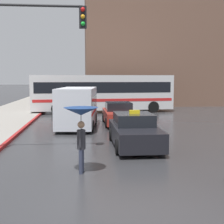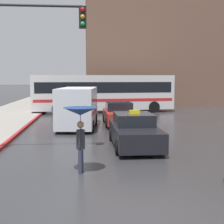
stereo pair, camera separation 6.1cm
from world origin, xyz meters
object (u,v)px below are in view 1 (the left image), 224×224
sedan_red (119,114)px  pedestrian_with_umbrella (81,119)px  ambulance_van (78,106)px  taxi (134,131)px  traffic_light (21,46)px  monument_cross (94,9)px  city_bus (102,92)px

sedan_red → pedestrian_with_umbrella: pedestrian_with_umbrella is taller
sedan_red → ambulance_van: bearing=22.0°
taxi → ambulance_van: (-2.50, 5.51, 0.66)m
taxi → traffic_light: size_ratio=0.76×
ambulance_van → pedestrian_with_umbrella: 9.14m
monument_cross → traffic_light: bearing=-97.4°
city_bus → pedestrian_with_umbrella: bearing=-11.8°
taxi → monument_cross: 30.87m
pedestrian_with_umbrella → monument_cross: monument_cross is taller
pedestrian_with_umbrella → traffic_light: size_ratio=0.35×
taxi → ambulance_van: size_ratio=0.85×
city_bus → monument_cross: 17.92m
sedan_red → monument_cross: size_ratio=0.20×
sedan_red → traffic_light: size_ratio=0.73×
taxi → traffic_light: (-4.46, -1.02, 3.47)m
taxi → sedan_red: size_ratio=1.04×
city_bus → taxi: bearing=-4.0°
ambulance_van → monument_cross: 25.61m
ambulance_van → traffic_light: bearing=79.0°
sedan_red → ambulance_van: (-2.59, -1.04, 0.67)m
sedan_red → monument_cross: 24.90m
pedestrian_with_umbrella → city_bus: bearing=5.3°
pedestrian_with_umbrella → monument_cross: bearing=8.1°
taxi → ambulance_van: bearing=-65.6°
taxi → traffic_light: 5.74m
taxi → ambulance_van: 6.09m
city_bus → monument_cross: monument_cross is taller
city_bus → pedestrian_with_umbrella: 17.69m
city_bus → pedestrian_with_umbrella: city_bus is taller
sedan_red → city_bus: city_bus is taller
ambulance_van → taxi: bearing=120.1°
pedestrian_with_umbrella → monument_cross: (1.66, 32.35, 10.28)m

